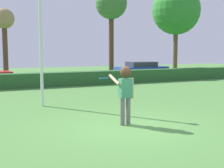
# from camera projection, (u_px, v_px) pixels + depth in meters

# --- Properties ---
(ground_plane) EXTENTS (60.00, 60.00, 0.00)m
(ground_plane) POSITION_uv_depth(u_px,v_px,m) (127.00, 127.00, 9.25)
(ground_plane) COLOR #4E843E
(person) EXTENTS (0.59, 0.75, 1.79)m
(person) POSITION_uv_depth(u_px,v_px,m) (125.00, 88.00, 9.42)
(person) COLOR slate
(person) RESTS_ON ground
(frisbee) EXTENTS (0.28, 0.28, 0.05)m
(frisbee) POSITION_uv_depth(u_px,v_px,m) (104.00, 78.00, 9.86)
(frisbee) COLOR #268CE5
(lamppost) EXTENTS (0.24, 0.24, 5.49)m
(lamppost) POSITION_uv_depth(u_px,v_px,m) (41.00, 30.00, 12.30)
(lamppost) COLOR silver
(lamppost) RESTS_ON ground
(hedge_row) EXTENTS (29.63, 0.90, 0.85)m
(hedge_row) POSITION_uv_depth(u_px,v_px,m) (48.00, 80.00, 18.99)
(hedge_row) COLOR #2B5A2B
(hedge_row) RESTS_ON ground
(parked_car_blue) EXTENTS (4.23, 1.87, 1.25)m
(parked_car_blue) POSITION_uv_depth(u_px,v_px,m) (141.00, 69.00, 25.31)
(parked_car_blue) COLOR #263FA5
(parked_car_blue) RESTS_ON ground
(maple_tree) EXTENTS (2.71, 2.71, 7.50)m
(maple_tree) POSITION_uv_depth(u_px,v_px,m) (111.00, 5.00, 26.55)
(maple_tree) COLOR #543521
(maple_tree) RESTS_ON ground
(willow_tree) EXTENTS (4.38, 4.38, 7.94)m
(willow_tree) POSITION_uv_depth(u_px,v_px,m) (176.00, 11.00, 28.36)
(willow_tree) COLOR brown
(willow_tree) RESTS_ON ground
(bare_elm_tree) EXTENTS (1.56, 1.56, 5.38)m
(bare_elm_tree) POSITION_uv_depth(u_px,v_px,m) (4.00, 23.00, 23.90)
(bare_elm_tree) COLOR brown
(bare_elm_tree) RESTS_ON ground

